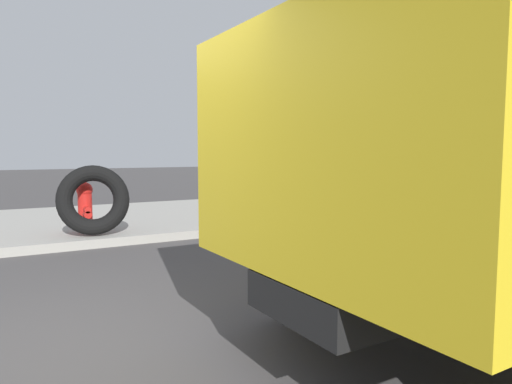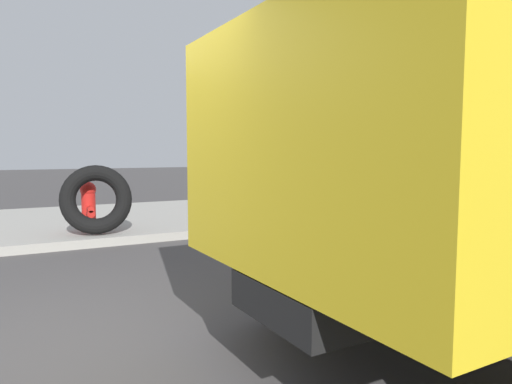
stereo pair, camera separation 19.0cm
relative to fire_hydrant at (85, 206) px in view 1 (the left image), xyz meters
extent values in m
plane|color=#423F3F|center=(-0.96, -4.81, -0.62)|extent=(80.00, 80.00, 0.00)
cube|color=#99968E|center=(-0.96, 1.69, -0.55)|extent=(36.00, 5.00, 0.15)
cylinder|color=red|center=(0.00, 0.01, -0.13)|extent=(0.24, 0.24, 0.68)
sphere|color=red|center=(0.00, 0.01, 0.28)|extent=(0.28, 0.28, 0.28)
cylinder|color=red|center=(0.00, -0.21, -0.05)|extent=(0.11, 0.19, 0.11)
cylinder|color=red|center=(0.00, 0.23, -0.05)|extent=(0.11, 0.19, 0.11)
cylinder|color=red|center=(0.00, -0.21, -0.13)|extent=(0.13, 0.19, 0.13)
torus|color=black|center=(0.07, -0.41, 0.13)|extent=(1.24, 0.64, 1.21)
cylinder|color=gray|center=(3.23, -0.16, 0.68)|extent=(0.06, 0.06, 2.29)
cylinder|color=red|center=(3.23, -0.20, 1.44)|extent=(0.76, 0.02, 0.76)
cylinder|color=black|center=(1.34, -4.94, -0.07)|extent=(1.11, 0.34, 1.10)
camera|label=1|loc=(-1.22, -8.40, 0.95)|focal=31.92mm
camera|label=2|loc=(-1.05, -8.49, 0.95)|focal=31.92mm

